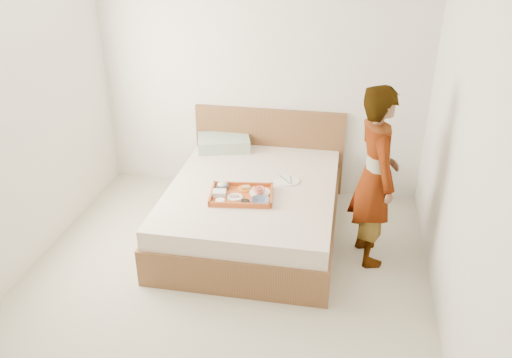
{
  "coord_description": "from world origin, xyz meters",
  "views": [
    {
      "loc": [
        0.92,
        -3.24,
        2.81
      ],
      "look_at": [
        0.16,
        0.9,
        0.65
      ],
      "focal_mm": 36.13,
      "sensor_mm": 36.0,
      "label": 1
    }
  ],
  "objects_px": {
    "dinner_plate": "(288,181)",
    "person": "(375,177)",
    "bed": "(253,209)",
    "tray": "(241,195)"
  },
  "relations": [
    {
      "from": "dinner_plate",
      "to": "person",
      "type": "distance_m",
      "value": 0.9
    },
    {
      "from": "dinner_plate",
      "to": "bed",
      "type": "bearing_deg",
      "value": -155.8
    },
    {
      "from": "tray",
      "to": "bed",
      "type": "bearing_deg",
      "value": 69.95
    },
    {
      "from": "bed",
      "to": "tray",
      "type": "bearing_deg",
      "value": -102.96
    },
    {
      "from": "tray",
      "to": "dinner_plate",
      "type": "distance_m",
      "value": 0.54
    },
    {
      "from": "bed",
      "to": "tray",
      "type": "height_order",
      "value": "tray"
    },
    {
      "from": "bed",
      "to": "tray",
      "type": "relative_size",
      "value": 3.58
    },
    {
      "from": "tray",
      "to": "person",
      "type": "height_order",
      "value": "person"
    },
    {
      "from": "tray",
      "to": "dinner_plate",
      "type": "bearing_deg",
      "value": 39.21
    },
    {
      "from": "tray",
      "to": "dinner_plate",
      "type": "xyz_separation_m",
      "value": [
        0.37,
        0.39,
        -0.02
      ]
    }
  ]
}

